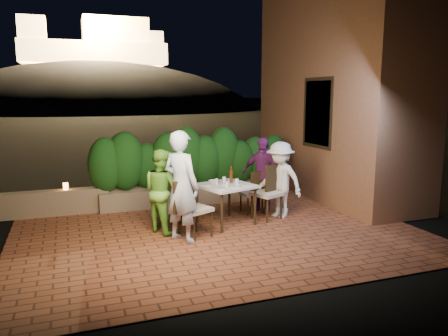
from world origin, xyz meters
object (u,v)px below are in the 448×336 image
bowl (214,181)px  chair_right_back (251,193)px  beer_bottle (231,174)px  diner_green (162,191)px  diner_white (280,180)px  diner_blue (181,187)px  chair_right_front (267,192)px  diner_purple (262,174)px  parapet_lamp (66,186)px  dining_table (226,204)px  chair_left_front (195,208)px  chair_left_back (180,203)px

bowl → chair_right_back: size_ratio=0.20×
beer_bottle → diner_green: (-1.37, -0.18, -0.17)m
bowl → beer_bottle: bearing=-28.5°
diner_white → diner_blue: bearing=-100.6°
chair_right_front → diner_blue: (-1.88, -0.69, 0.39)m
beer_bottle → chair_right_back: bearing=33.4°
chair_right_front → diner_purple: diner_purple is taller
diner_white → diner_purple: bearing=165.0°
parapet_lamp → beer_bottle: bearing=-28.8°
dining_table → beer_bottle: size_ratio=2.86×
bowl → diner_white: bearing=-8.9°
beer_bottle → dining_table: bearing=-141.4°
chair_left_front → chair_right_back: chair_left_front is taller
chair_left_front → chair_left_back: size_ratio=1.09×
bowl → chair_right_back: bearing=14.5°
diner_purple → chair_right_front: bearing=-56.9°
dining_table → diner_blue: 1.33m
diner_white → parapet_lamp: (-3.98, 1.67, -0.18)m
dining_table → parapet_lamp: (-2.81, 1.75, 0.20)m
beer_bottle → chair_right_front: bearing=-6.6°
chair_left_back → diner_green: (-0.33, -0.06, 0.27)m
beer_bottle → diner_purple: (0.88, 0.50, -0.14)m
diner_blue → chair_left_back: bearing=-46.8°
bowl → chair_right_front: 1.07m
beer_bottle → diner_purple: size_ratio=0.21×
diner_purple → chair_left_front: bearing=-97.8°
diner_green → chair_left_front: bearing=-164.0°
bowl → chair_left_front: (-0.61, -0.82, -0.26)m
bowl → parapet_lamp: (-2.67, 1.47, -0.20)m
diner_green → chair_left_back: bearing=-107.0°
chair_right_front → parapet_lamp: 4.05m
chair_left_front → chair_left_back: chair_left_front is taller
bowl → diner_blue: 1.29m
chair_left_front → chair_right_back: size_ratio=1.19×
beer_bottle → diner_white: bearing=-2.5°
diner_blue → parapet_lamp: size_ratio=13.19×
beer_bottle → diner_white: (1.02, -0.04, -0.16)m
beer_bottle → diner_white: size_ratio=0.22×
diner_purple → parapet_lamp: bearing=-147.2°
diner_green → diner_purple: bearing=-100.9°
beer_bottle → bowl: (-0.30, 0.16, -0.14)m
chair_left_front → parapet_lamp: bearing=107.0°
dining_table → diner_blue: bearing=-147.4°
diner_blue → diner_green: 0.65m
chair_left_front → chair_right_back: (1.50, 1.05, -0.08)m
chair_right_back → dining_table: bearing=30.8°
beer_bottle → chair_right_back: 0.86m
bowl → chair_left_back: bearing=-159.5°
beer_bottle → diner_blue: (-1.17, -0.77, 0.01)m
diner_green → diner_white: bearing=-114.5°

